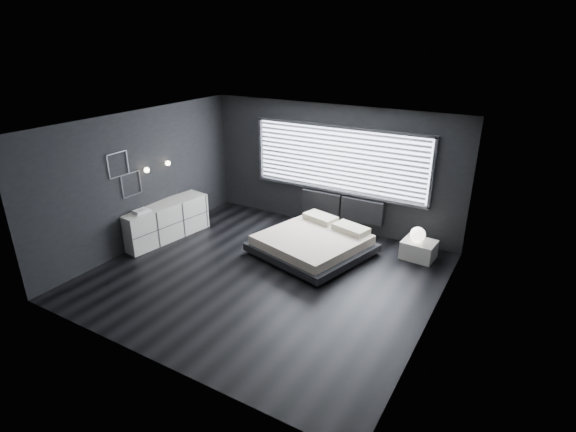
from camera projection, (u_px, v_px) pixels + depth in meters
The scene contains 12 objects.
room at pixel (263, 206), 7.85m from camera, with size 6.04×6.00×2.80m.
window at pixel (338, 160), 9.83m from camera, with size 4.14×0.09×1.52m.
headboard at pixel (341, 206), 10.12m from camera, with size 1.96×0.16×0.52m.
sconce_near at pixel (147, 170), 9.17m from camera, with size 0.18×0.11×0.11m.
sconce_far at pixel (168, 163), 9.64m from camera, with size 0.18×0.11×0.11m.
wall_art_upper at pixel (118, 165), 8.64m from camera, with size 0.01×0.48×0.48m.
wall_art_lower at pixel (132, 184), 9.01m from camera, with size 0.01×0.48×0.48m.
bed at pixel (313, 242), 9.13m from camera, with size 2.47×2.41×0.53m.
nightstand at pixel (419, 250), 8.97m from camera, with size 0.63×0.53×0.37m, color silver.
orb_lamp at pixel (418, 234), 8.84m from camera, with size 0.30×0.30×0.30m, color white.
dresser at pixel (165, 221), 9.77m from camera, with size 0.85×2.06×0.80m.
book_stack at pixel (141, 211), 9.14m from camera, with size 0.32×0.37×0.07m.
Camera 1 is at (4.08, -6.11, 4.22)m, focal length 28.00 mm.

